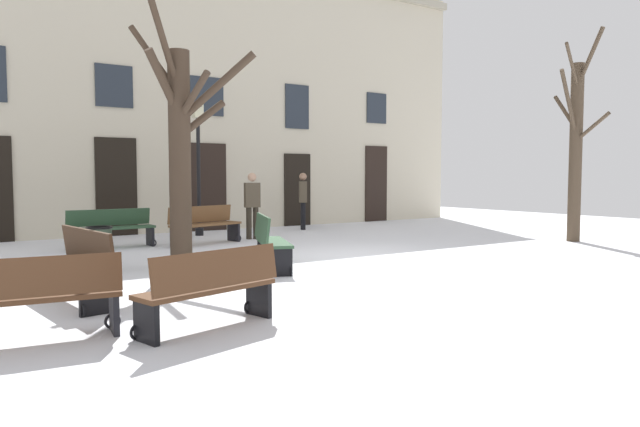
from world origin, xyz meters
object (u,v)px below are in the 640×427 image
tree_foreground (181,144)px  bench_back_to_back_right (205,224)px  bench_by_litter_bin (28,298)px  bench_back_to_back_left (270,242)px  tree_left_of_center (576,145)px  bench_near_center_tree (77,264)px  person_strolling (252,202)px  litter_bin (100,248)px  streetlamp (198,154)px  bench_facing_shops (111,228)px  person_by_shop_door (303,198)px  bench_near_lamp (210,288)px

tree_foreground → bench_back_to_back_right: bearing=61.1°
bench_by_litter_bin → bench_back_to_back_left: bearing=-140.4°
bench_back_to_back_left → bench_by_litter_bin: bench_back_to_back_left is taller
tree_left_of_center → bench_by_litter_bin: bearing=-170.1°
bench_near_center_tree → bench_back_to_back_right: (3.80, 5.04, -0.02)m
bench_back_to_back_left → bench_by_litter_bin: 4.78m
tree_left_of_center → person_strolling: bearing=142.2°
bench_near_center_tree → person_strolling: bearing=128.7°
tree_left_of_center → litter_bin: 11.04m
bench_by_litter_bin → bench_back_to_back_right: 8.08m
streetlamp → bench_by_litter_bin: size_ratio=2.05×
streetlamp → bench_facing_shops: size_ratio=1.90×
bench_back_to_back_left → person_by_shop_door: (4.40, 5.93, 0.46)m
tree_left_of_center → person_by_shop_door: 7.54m
bench_near_center_tree → person_strolling: 7.53m
tree_foreground → bench_near_lamp: tree_foreground is taller
person_by_shop_door → bench_back_to_back_left: bearing=172.4°
person_by_shop_door → bench_near_center_tree: bearing=160.6°
bench_near_center_tree → litter_bin: bearing=154.0°
tree_left_of_center → bench_back_to_back_right: tree_left_of_center is taller
tree_foreground → streetlamp: tree_foreground is taller
bench_by_litter_bin → person_strolling: (6.00, 7.02, 0.49)m
tree_left_of_center → bench_back_to_back_left: tree_left_of_center is taller
tree_left_of_center → bench_back_to_back_right: (-7.72, 4.52, -1.87)m
litter_bin → tree_foreground: bearing=-17.7°
litter_bin → bench_back_to_back_right: bench_back_to_back_right is taller
streetlamp → bench_near_lamp: (-3.55, -9.08, -1.76)m
bench_back_to_back_left → bench_by_litter_bin: bearing=143.1°
bench_back_to_back_right → person_strolling: person_strolling is taller
tree_left_of_center → bench_near_center_tree: 11.68m
bench_by_litter_bin → bench_back_to_back_right: bearing=-117.0°
bench_facing_shops → person_strolling: (3.46, -0.08, 0.48)m
tree_foreground → person_strolling: tree_foreground is taller
streetlamp → bench_facing_shops: 3.52m
bench_back_to_back_left → person_by_shop_door: person_by_shop_door is taller
bench_by_litter_bin → person_strolling: person_strolling is taller
streetlamp → bench_by_litter_bin: bearing=-121.2°
litter_bin → streetlamp: bearing=51.5°
litter_bin → bench_back_to_back_left: bearing=-31.2°
tree_foreground → bench_by_litter_bin: bearing=-128.5°
tree_foreground → bench_facing_shops: tree_foreground is taller
bench_by_litter_bin → bench_near_lamp: 1.72m
tree_foreground → bench_by_litter_bin: tree_foreground is taller
bench_near_lamp → person_strolling: size_ratio=0.98×
bench_back_to_back_left → bench_near_center_tree: bearing=126.5°
streetlamp → bench_back_to_back_right: 2.66m
litter_bin → bench_back_to_back_left: 2.88m
tree_foreground → bench_back_to_back_left: tree_foreground is taller
bench_back_to_back_right → bench_facing_shops: bearing=151.9°
person_by_shop_door → litter_bin: bearing=151.8°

